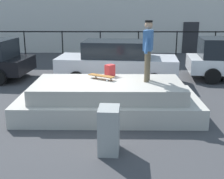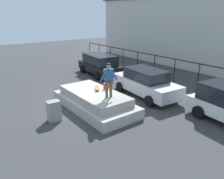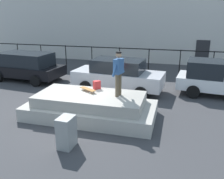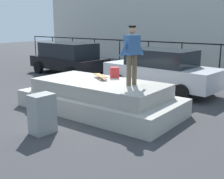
# 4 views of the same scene
# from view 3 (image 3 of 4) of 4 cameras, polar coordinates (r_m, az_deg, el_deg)

# --- Properties ---
(ground_plane) EXTENTS (60.00, 60.00, 0.00)m
(ground_plane) POSITION_cam_3_polar(r_m,az_deg,el_deg) (10.10, -8.38, -6.08)
(ground_plane) COLOR #38383A
(concrete_ledge) EXTENTS (5.15, 2.45, 0.96)m
(concrete_ledge) POSITION_cam_3_polar(r_m,az_deg,el_deg) (9.76, -5.12, -4.06)
(concrete_ledge) COLOR #ADA89E
(concrete_ledge) RESTS_ON ground_plane
(skateboarder) EXTENTS (0.34, 0.93, 1.71)m
(skateboarder) POSITION_cam_3_polar(r_m,az_deg,el_deg) (9.10, 1.54, 4.44)
(skateboarder) COLOR brown
(skateboarder) RESTS_ON concrete_ledge
(skateboard) EXTENTS (0.81, 0.60, 0.12)m
(skateboard) POSITION_cam_3_polar(r_m,az_deg,el_deg) (9.89, -5.74, 0.07)
(skateboard) COLOR brown
(skateboard) RESTS_ON concrete_ledge
(backpack) EXTENTS (0.34, 0.34, 0.35)m
(backpack) POSITION_cam_3_polar(r_m,az_deg,el_deg) (10.18, -3.60, 1.10)
(backpack) COLOR red
(backpack) RESTS_ON concrete_ledge
(car_black_hatchback_near) EXTENTS (4.62, 2.57, 1.69)m
(car_black_hatchback_near) POSITION_cam_3_polar(r_m,az_deg,el_deg) (15.82, -19.49, 5.33)
(car_black_hatchback_near) COLOR black
(car_black_hatchback_near) RESTS_ON ground_plane
(car_silver_sedan_mid) EXTENTS (4.90, 2.40, 1.71)m
(car_silver_sedan_mid) POSITION_cam_3_polar(r_m,az_deg,el_deg) (12.82, 1.44, 3.46)
(car_silver_sedan_mid) COLOR #B7B7BC
(car_silver_sedan_mid) RESTS_ON ground_plane
(car_white_pickup_far) EXTENTS (4.73, 2.51, 1.74)m
(car_white_pickup_far) POSITION_cam_3_polar(r_m,az_deg,el_deg) (13.29, 24.45, 2.35)
(car_white_pickup_far) COLOR white
(car_white_pickup_far) RESTS_ON ground_plane
(utility_box) EXTENTS (0.47, 0.62, 1.01)m
(utility_box) POSITION_cam_3_polar(r_m,az_deg,el_deg) (7.74, -10.69, -9.88)
(utility_box) COLOR gray
(utility_box) RESTS_ON ground_plane
(fence_row) EXTENTS (24.06, 0.06, 1.76)m
(fence_row) POSITION_cam_3_polar(r_m,az_deg,el_deg) (16.65, 1.78, 8.06)
(fence_row) COLOR black
(fence_row) RESTS_ON ground_plane
(warehouse_building) EXTENTS (28.81, 6.59, 6.64)m
(warehouse_building) POSITION_cam_3_polar(r_m,az_deg,el_deg) (23.26, 6.00, 16.00)
(warehouse_building) COLOR beige
(warehouse_building) RESTS_ON ground_plane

